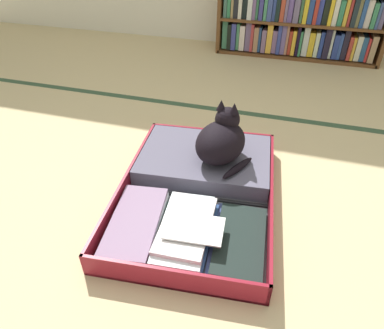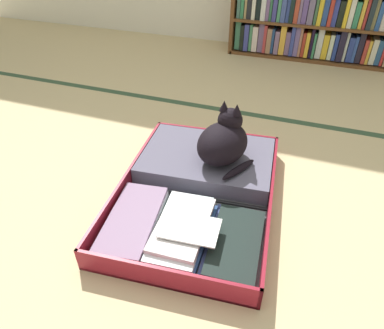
# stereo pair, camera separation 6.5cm
# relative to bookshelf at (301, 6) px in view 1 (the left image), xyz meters

# --- Properties ---
(ground_plane) EXTENTS (10.00, 10.00, 0.00)m
(ground_plane) POSITION_rel_bookshelf_xyz_m (-0.28, -2.23, -0.39)
(ground_plane) COLOR #CCB584
(tatami_border) EXTENTS (4.80, 0.05, 0.00)m
(tatami_border) POSITION_rel_bookshelf_xyz_m (-0.28, -1.16, -0.39)
(tatami_border) COLOR #324C33
(tatami_border) RESTS_ON ground_plane
(bookshelf) EXTENTS (1.31, 0.29, 0.81)m
(bookshelf) POSITION_rel_bookshelf_xyz_m (0.00, 0.00, 0.00)
(bookshelf) COLOR brown
(bookshelf) RESTS_ON ground_plane
(open_suitcase) EXTENTS (0.71, 0.95, 0.10)m
(open_suitcase) POSITION_rel_bookshelf_xyz_m (-0.30, -1.94, -0.35)
(open_suitcase) COLOR maroon
(open_suitcase) RESTS_ON ground_plane
(black_cat) EXTENTS (0.29, 0.32, 0.26)m
(black_cat) POSITION_rel_bookshelf_xyz_m (-0.23, -1.79, -0.20)
(black_cat) COLOR black
(black_cat) RESTS_ON open_suitcase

